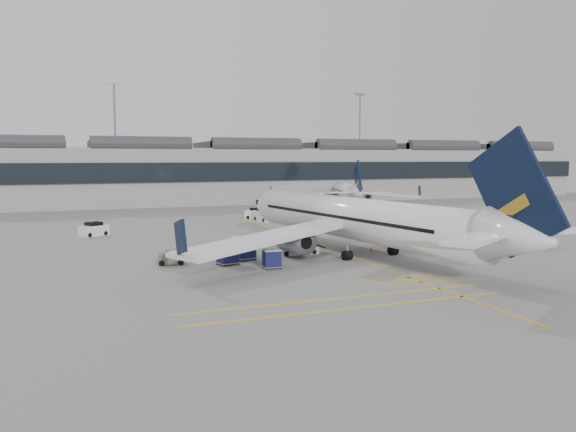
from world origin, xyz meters
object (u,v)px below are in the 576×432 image
object	(u,v)px
airliner_main	(358,220)
ramp_agent_b	(247,247)
ramp_agent_a	(301,240)
baggage_cart_a	(228,254)
pushback_tug	(171,258)
belt_loader	(296,248)

from	to	relation	value
airliner_main	ramp_agent_b	bearing A→B (deg)	153.94
airliner_main	ramp_agent_b	world-z (taller)	airliner_main
ramp_agent_a	ramp_agent_b	world-z (taller)	ramp_agent_a
baggage_cart_a	ramp_agent_a	distance (m)	10.59
pushback_tug	belt_loader	bearing A→B (deg)	14.34
ramp_agent_a	airliner_main	bearing A→B (deg)	-110.78
airliner_main	ramp_agent_a	bearing A→B (deg)	119.96
airliner_main	ramp_agent_b	distance (m)	10.93
baggage_cart_a	ramp_agent_a	size ratio (longest dim) A/B	1.08
airliner_main	belt_loader	xyz separation A→B (m)	(-5.50, 2.21, -2.77)
belt_loader	ramp_agent_a	world-z (taller)	belt_loader
belt_loader	ramp_agent_a	xyz separation A→B (m)	(1.56, 2.64, 0.37)
baggage_cart_a	ramp_agent_b	distance (m)	4.65
ramp_agent_b	pushback_tug	size ratio (longest dim) A/B	0.72
baggage_cart_a	pushback_tug	bearing A→B (deg)	142.46
belt_loader	ramp_agent_a	distance (m)	3.09
belt_loader	pushback_tug	size ratio (longest dim) A/B	1.99
airliner_main	belt_loader	bearing A→B (deg)	148.97
ramp_agent_b	pushback_tug	distance (m)	7.62
belt_loader	ramp_agent_b	size ratio (longest dim) A/B	2.76
airliner_main	pushback_tug	distance (m)	17.85
belt_loader	pushback_tug	world-z (taller)	belt_loader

